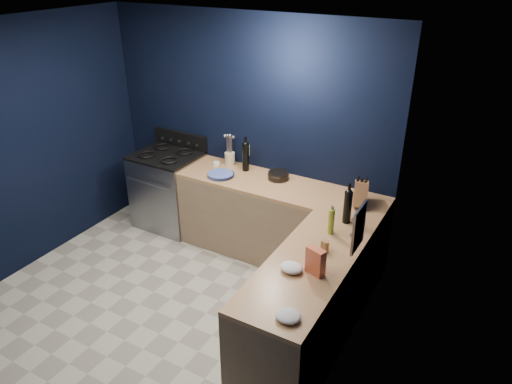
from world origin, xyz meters
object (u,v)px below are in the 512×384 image
Objects in this scene: utensil_crock at (230,158)px; crouton_bag at (316,261)px; knife_block at (361,194)px; plate_stack at (221,175)px; gas_range at (169,191)px.

utensil_crock is 2.24m from crouton_bag.
knife_block is at bearing 111.17° from crouton_bag.
knife_block is 1.07× the size of crouton_bag.
crouton_bag is (0.05, -1.25, -0.01)m from knife_block.
crouton_bag is (1.61, -1.13, 0.09)m from plate_stack.
utensil_crock reaches higher than gas_range.
plate_stack is (0.85, -0.10, 0.46)m from gas_range.
gas_range is 0.97m from plate_stack.
crouton_bag reaches higher than utensil_crock.
knife_block reaches higher than crouton_bag.
gas_range is 3.83× the size of knife_block.
plate_stack is 0.35m from utensil_crock.
gas_range is at bearing 173.02° from plate_stack.
utensil_crock is at bearing 104.73° from plate_stack.
gas_range is 0.95m from utensil_crock.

